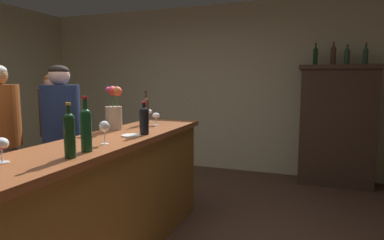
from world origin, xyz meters
The scene contains 20 objects.
wall_back centered at (0.00, 3.04, 1.33)m, with size 5.95×0.12×2.67m, color #BDB390.
bar_counter centered at (0.21, -0.04, 0.51)m, with size 0.60×2.57×1.02m.
display_cabinet centered at (2.03, 2.74, 0.87)m, with size 1.05×0.44×1.67m.
wine_bottle_merlot centered at (0.10, 0.80, 1.17)m, with size 0.06×0.06×0.34m.
wine_bottle_pinot centered at (0.39, 0.22, 1.15)m, with size 0.08×0.08×0.28m.
wine_bottle_chardonnay centered at (0.36, -0.48, 1.17)m, with size 0.07×0.07×0.35m.
wine_bottle_malbec centered at (0.38, -0.65, 1.16)m, with size 0.07×0.07×0.32m.
wine_glass_front centered at (0.02, 1.00, 1.12)m, with size 0.08×0.08×0.14m.
wine_glass_mid centered at (0.32, -0.24, 1.14)m, with size 0.07×0.07×0.17m.
wine_glass_rear centered at (0.10, -0.87, 1.12)m, with size 0.08×0.08×0.14m.
wine_glass_spare centered at (0.23, 0.76, 1.11)m, with size 0.08×0.08×0.13m.
flower_arrangement centered at (0.00, 0.36, 1.20)m, with size 0.16×0.16×0.40m.
cheese_plate centered at (0.33, 0.11, 1.02)m, with size 0.15×0.15×0.01m, color white.
display_bottle_left centered at (1.71, 2.74, 1.81)m, with size 0.06×0.06×0.32m.
display_bottle_midleft centered at (1.94, 2.74, 1.81)m, with size 0.07×0.07×0.31m.
display_bottle_center centered at (2.11, 2.74, 1.79)m, with size 0.07×0.07×0.27m.
display_bottle_midright centered at (2.34, 2.74, 1.80)m, with size 0.07×0.07×0.29m.
patron_near_entrance centered at (-0.60, 0.36, 0.88)m, with size 0.36×0.36×1.61m.
patron_tall centered at (-1.29, 0.25, 0.88)m, with size 0.40×0.40×1.62m.
patron_by_cabinet centered at (-1.27, 0.96, 0.85)m, with size 0.32×0.32×1.54m.
Camera 1 is at (1.68, -2.13, 1.47)m, focal length 30.18 mm.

